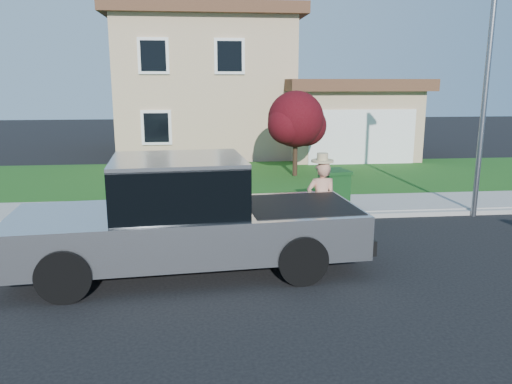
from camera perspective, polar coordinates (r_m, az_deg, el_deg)
ground at (r=10.19m, az=-4.62°, el=-7.88°), size 80.00×80.00×0.00m
curb at (r=12.98m, az=-0.55°, el=-3.05°), size 40.00×0.20×0.12m
sidewalk at (r=14.04m, az=-0.98°, el=-1.80°), size 40.00×2.00×0.15m
lawn at (r=18.42m, az=-2.22°, el=1.57°), size 40.00×7.00×0.10m
house at (r=25.98m, az=-2.78°, el=11.66°), size 14.00×11.30×6.85m
pickup_truck at (r=9.49m, az=-7.87°, el=-3.04°), size 6.80×2.80×2.18m
woman at (r=11.19m, az=7.46°, el=-0.96°), size 0.68×0.49×2.02m
ornamental_tree at (r=18.51m, az=4.66°, el=8.00°), size 2.28×2.06×3.13m
trash_bin at (r=13.41m, az=8.88°, el=0.19°), size 0.82×0.90×1.12m
street_lamp at (r=14.22m, az=24.95°, el=10.38°), size 0.47×0.75×5.78m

